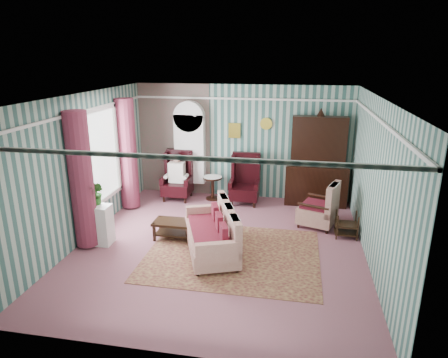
% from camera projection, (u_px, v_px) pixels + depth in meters
% --- Properties ---
extents(floor, '(6.00, 6.00, 0.00)m').
position_uv_depth(floor, '(220.00, 246.00, 7.84)').
color(floor, '#864E54').
rests_on(floor, ground).
extents(room_shell, '(5.53, 6.02, 2.91)m').
position_uv_depth(room_shell, '(189.00, 143.00, 7.51)').
color(room_shell, '#335C54').
rests_on(room_shell, ground).
extents(bookcase, '(0.80, 0.28, 2.24)m').
position_uv_depth(bookcase, '(190.00, 154.00, 10.40)').
color(bookcase, silver).
rests_on(bookcase, floor).
extents(dresser_hutch, '(1.50, 0.56, 2.36)m').
position_uv_depth(dresser_hutch, '(318.00, 158.00, 9.70)').
color(dresser_hutch, black).
rests_on(dresser_hutch, floor).
extents(wingback_left, '(0.76, 0.80, 1.25)m').
position_uv_depth(wingback_left, '(177.00, 176.00, 10.22)').
color(wingback_left, black).
rests_on(wingback_left, floor).
extents(wingback_right, '(0.76, 0.80, 1.25)m').
position_uv_depth(wingback_right, '(245.00, 180.00, 9.92)').
color(wingback_right, black).
rests_on(wingback_right, floor).
extents(seated_woman, '(0.44, 0.40, 1.18)m').
position_uv_depth(seated_woman, '(177.00, 177.00, 10.24)').
color(seated_woman, white).
rests_on(seated_woman, floor).
extents(round_side_table, '(0.50, 0.50, 0.60)m').
position_uv_depth(round_side_table, '(213.00, 188.00, 10.31)').
color(round_side_table, black).
rests_on(round_side_table, floor).
extents(nest_table, '(0.45, 0.38, 0.54)m').
position_uv_depth(nest_table, '(347.00, 225.00, 8.17)').
color(nest_table, black).
rests_on(nest_table, floor).
extents(plant_stand, '(0.55, 0.35, 0.80)m').
position_uv_depth(plant_stand, '(98.00, 225.00, 7.85)').
color(plant_stand, white).
rests_on(plant_stand, floor).
extents(rug, '(3.20, 2.60, 0.01)m').
position_uv_depth(rug, '(233.00, 254.00, 7.50)').
color(rug, '#461A17').
rests_on(rug, floor).
extents(sofa, '(1.52, 2.06, 0.97)m').
position_uv_depth(sofa, '(211.00, 229.00, 7.46)').
color(sofa, beige).
rests_on(sofa, floor).
extents(floral_armchair, '(0.95, 1.01, 0.96)m').
position_uv_depth(floral_armchair, '(318.00, 205.00, 8.65)').
color(floral_armchair, '#B8B08F').
rests_on(floral_armchair, floor).
extents(coffee_table, '(0.86, 0.48, 0.38)m').
position_uv_depth(coffee_table, '(175.00, 230.00, 8.12)').
color(coffee_table, black).
rests_on(coffee_table, floor).
extents(potted_plant_a, '(0.49, 0.45, 0.47)m').
position_uv_depth(potted_plant_a, '(86.00, 196.00, 7.54)').
color(potted_plant_a, '#1B581C').
rests_on(potted_plant_a, plant_stand).
extents(potted_plant_b, '(0.31, 0.28, 0.47)m').
position_uv_depth(potted_plant_b, '(97.00, 193.00, 7.73)').
color(potted_plant_b, '#225219').
rests_on(potted_plant_b, plant_stand).
extents(potted_plant_c, '(0.23, 0.23, 0.36)m').
position_uv_depth(potted_plant_c, '(95.00, 196.00, 7.73)').
color(potted_plant_c, '#244C17').
rests_on(potted_plant_c, plant_stand).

